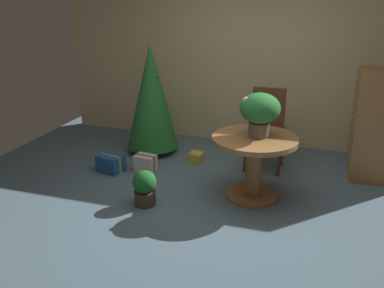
# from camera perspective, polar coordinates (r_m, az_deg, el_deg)

# --- Properties ---
(ground_plane) EXTENTS (6.60, 6.60, 0.00)m
(ground_plane) POSITION_cam_1_polar(r_m,az_deg,el_deg) (4.52, 3.80, -8.68)
(ground_plane) COLOR slate
(back_wall_panel) EXTENTS (6.00, 0.10, 2.60)m
(back_wall_panel) POSITION_cam_1_polar(r_m,az_deg,el_deg) (6.19, 9.15, 11.75)
(back_wall_panel) COLOR beige
(back_wall_panel) RESTS_ON ground_plane
(round_dining_table) EXTENTS (0.92, 0.92, 0.71)m
(round_dining_table) POSITION_cam_1_polar(r_m,az_deg,el_deg) (4.59, 8.47, -1.64)
(round_dining_table) COLOR #9E6B3D
(round_dining_table) RESTS_ON ground_plane
(flower_vase) EXTENTS (0.43, 0.43, 0.47)m
(flower_vase) POSITION_cam_1_polar(r_m,az_deg,el_deg) (4.45, 9.23, 4.53)
(flower_vase) COLOR #665B51
(flower_vase) RESTS_ON round_dining_table
(wooden_chair_far) EXTENTS (0.47, 0.42, 1.03)m
(wooden_chair_far) POSITION_cam_1_polar(r_m,az_deg,el_deg) (5.42, 10.16, 2.73)
(wooden_chair_far) COLOR brown
(wooden_chair_far) RESTS_ON ground_plane
(holiday_tree) EXTENTS (0.72, 0.72, 1.54)m
(holiday_tree) POSITION_cam_1_polar(r_m,az_deg,el_deg) (5.81, -5.57, 6.49)
(holiday_tree) COLOR brown
(holiday_tree) RESTS_ON ground_plane
(gift_box_blue) EXTENTS (0.36, 0.31, 0.22)m
(gift_box_blue) POSITION_cam_1_polar(r_m,az_deg,el_deg) (5.45, -11.01, -2.58)
(gift_box_blue) COLOR #1E569E
(gift_box_blue) RESTS_ON ground_plane
(gift_box_gold) EXTENTS (0.19, 0.22, 0.13)m
(gift_box_gold) POSITION_cam_1_polar(r_m,az_deg,el_deg) (5.65, 0.60, -1.80)
(gift_box_gold) COLOR gold
(gift_box_gold) RESTS_ON ground_plane
(gift_box_cream) EXTENTS (0.28, 0.22, 0.22)m
(gift_box_cream) POSITION_cam_1_polar(r_m,az_deg,el_deg) (5.38, -6.41, -2.63)
(gift_box_cream) COLOR silver
(gift_box_cream) RESTS_ON ground_plane
(wooden_cabinet) EXTENTS (0.54, 0.74, 1.30)m
(wooden_cabinet) POSITION_cam_1_polar(r_m,az_deg,el_deg) (5.56, 23.77, 2.46)
(wooden_cabinet) COLOR #9E6B3D
(wooden_cabinet) RESTS_ON ground_plane
(potted_plant) EXTENTS (0.26, 0.26, 0.39)m
(potted_plant) POSITION_cam_1_polar(r_m,az_deg,el_deg) (4.52, -6.48, -5.89)
(potted_plant) COLOR #4C382D
(potted_plant) RESTS_ON ground_plane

